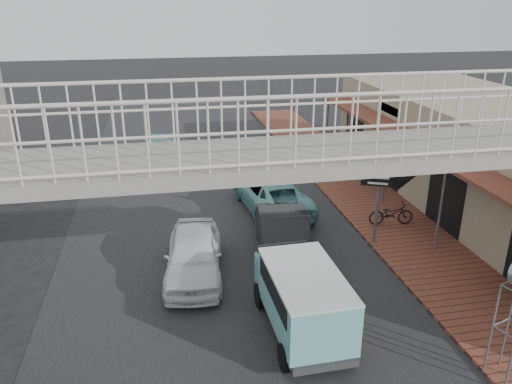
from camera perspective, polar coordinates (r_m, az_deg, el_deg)
name	(u,v)px	position (r m, az deg, el deg)	size (l,w,h in m)	color
ground	(228,291)	(14.31, -3.22, -11.23)	(120.00, 120.00, 0.00)	black
road_strip	(228,291)	(14.31, -3.22, -11.21)	(10.00, 60.00, 0.01)	black
sidewalk	(395,226)	(18.64, 15.62, -3.74)	(3.00, 40.00, 0.10)	brown
shophouse_row	(498,158)	(21.08, 25.93, 3.47)	(7.20, 18.00, 4.00)	gray
footbridge	(255,260)	(9.29, -0.10, -7.72)	(16.40, 2.40, 6.34)	gray
white_hatchback	(194,254)	(14.82, -7.13, -7.07)	(1.62, 4.03, 1.37)	white
dark_sedan	(284,237)	(15.68, 3.19, -5.16)	(1.50, 4.30, 1.42)	black
angkot_curb	(272,194)	(19.21, 1.83, -0.20)	(2.17, 4.70, 1.31)	#65ADB0
angkot_far	(159,156)	(24.43, -11.02, 4.07)	(1.74, 4.28, 1.24)	#6BB2B9
angkot_van	(303,293)	(12.16, 5.34, -11.45)	(1.74, 3.66, 1.78)	black
motorcycle_near	(391,214)	(18.43, 15.17, -2.39)	(0.56, 1.59, 0.84)	black
motorcycle_far	(296,146)	(25.99, 4.61, 5.28)	(0.43, 1.51, 0.91)	black
arrow_sign	(404,176)	(16.32, 16.55, 1.79)	(1.78, 1.21, 2.95)	#59595B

